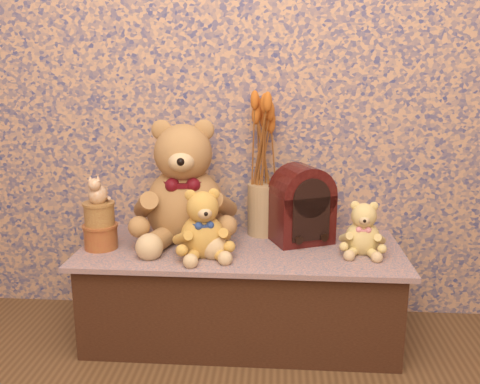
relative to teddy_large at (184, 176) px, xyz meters
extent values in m
cube|color=#3D457D|center=(0.24, 0.18, 0.64)|extent=(3.00, 0.10, 2.60)
cube|color=#3D587D|center=(0.24, -0.09, -0.46)|extent=(1.28, 0.55, 0.39)
cylinder|color=tan|center=(0.32, 0.09, -0.16)|extent=(0.14, 0.14, 0.22)
cylinder|color=#AF7E33|center=(-0.32, -0.14, -0.22)|extent=(0.15, 0.15, 0.10)
cylinder|color=tan|center=(-0.32, -0.14, -0.13)|extent=(0.13, 0.13, 0.09)
camera|label=1|loc=(0.38, -2.03, 0.44)|focal=38.41mm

